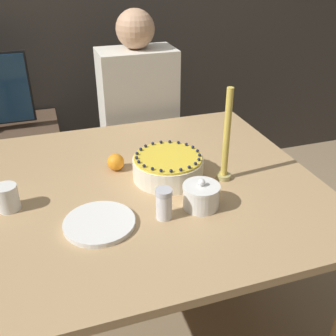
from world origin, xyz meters
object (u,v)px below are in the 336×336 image
object	(u,v)px
cake	(168,167)
sugar_bowl	(201,196)
person_man_blue_shirt	(140,141)
candle	(226,143)
sugar_shaker	(164,204)

from	to	relation	value
cake	sugar_bowl	size ratio (longest dim) A/B	2.12
sugar_bowl	person_man_blue_shirt	xyz separation A→B (m)	(0.03, 0.98, -0.24)
cake	candle	bearing A→B (deg)	-20.65
sugar_bowl	candle	xyz separation A→B (m)	(0.15, 0.14, 0.11)
sugar_shaker	person_man_blue_shirt	size ratio (longest dim) A/B	0.08
sugar_bowl	sugar_shaker	distance (m)	0.14
candle	person_man_blue_shirt	xyz separation A→B (m)	(-0.12, 0.83, -0.35)
candle	sugar_shaker	bearing A→B (deg)	-150.30
sugar_shaker	candle	bearing A→B (deg)	29.70
person_man_blue_shirt	sugar_bowl	bearing A→B (deg)	88.13
sugar_bowl	sugar_shaker	world-z (taller)	same
cake	sugar_shaker	distance (m)	0.26
sugar_shaker	person_man_blue_shirt	world-z (taller)	person_man_blue_shirt
candle	person_man_blue_shirt	bearing A→B (deg)	98.19
cake	person_man_blue_shirt	xyz separation A→B (m)	(0.08, 0.76, -0.25)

